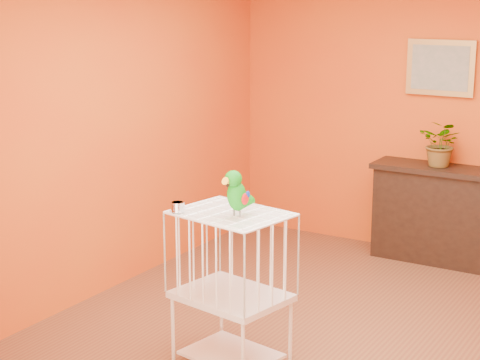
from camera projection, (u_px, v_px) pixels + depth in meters
The scene contains 8 objects.
ground at pixel (331, 338), 5.74m from camera, with size 4.50×4.50×0.00m, color brown.
room_shell at pixel (337, 119), 5.37m from camera, with size 4.50×4.50×4.50m.
console_cabinet at pixel (437, 214), 7.28m from camera, with size 1.19×0.43×0.89m.
potted_plant at pixel (441, 149), 7.13m from camera, with size 0.38×0.42×0.33m, color #26722D.
framed_picture at pixel (440, 68), 7.18m from camera, with size 0.62×0.04×0.50m.
birdcage at pixel (231, 288), 5.19m from camera, with size 0.76×0.64×1.05m.
feed_cup at pixel (178, 207), 5.08m from camera, with size 0.09×0.09×0.06m, color silver.
parrot at pixel (237, 193), 4.95m from camera, with size 0.15×0.27×0.30m.
Camera 1 is at (2.20, -4.89, 2.43)m, focal length 60.00 mm.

